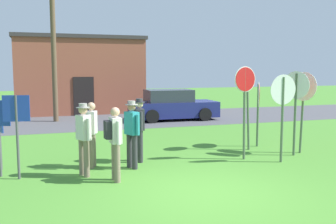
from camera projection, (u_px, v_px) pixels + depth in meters
The scene contains 17 objects.
ground_plane at pixel (208, 194), 7.74m from camera, with size 80.00×80.00×0.00m, color #47842D.
street_asphalt at pixel (109, 120), 18.92m from camera, with size 60.00×6.40×0.01m, color #4C4C51.
building_background at pixel (79, 74), 23.13m from camera, with size 7.24×5.60×4.38m.
utility_pole at pixel (53, 37), 18.00m from camera, with size 1.80×0.24×7.69m.
parked_car_on_street at pixel (172, 106), 19.00m from camera, with size 4.34×2.09×1.51m.
stop_sign_nearest at pixel (303, 97), 11.42m from camera, with size 0.36×0.82×2.45m.
stop_sign_rear_right at pixel (245, 97), 10.58m from camera, with size 0.71×0.15×2.61m.
stop_sign_center_cluster at pixel (248, 94), 11.86m from camera, with size 0.51×0.52×2.59m.
stop_sign_far_back at pixel (258, 102), 12.38m from camera, with size 0.39×0.73×2.12m.
stop_sign_leaning_left at pixel (283, 102), 10.25m from camera, with size 0.81×0.07×2.39m.
stop_sign_rear_left at pixel (296, 98), 11.06m from camera, with size 0.40×0.71×2.47m.
person_with_sunhat at pixel (92, 131), 9.78m from camera, with size 0.33×0.54×1.69m.
person_in_dark_shirt at pixel (139, 125), 10.37m from camera, with size 0.41×0.57×1.74m.
person_on_left at pixel (115, 139), 8.54m from camera, with size 0.38×0.57×1.69m.
person_holding_notes at pixel (84, 135), 8.96m from camera, with size 0.35×0.53×1.74m.
person_near_signs at pixel (132, 130), 9.67m from camera, with size 0.35×0.52×1.74m.
info_panel_rightmost at pixel (17, 122), 8.67m from camera, with size 0.59×0.15×1.95m.
Camera 1 is at (-3.12, -6.87, 2.54)m, focal length 40.77 mm.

